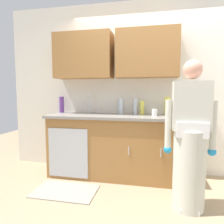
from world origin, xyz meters
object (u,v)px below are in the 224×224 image
(bottle_water_tall, at_px, (135,106))
(knife_on_counter, at_px, (72,113))
(bottle_cleaner_spray, at_px, (167,106))
(bottle_soap, at_px, (121,106))
(bottle_dish_liquid, at_px, (62,105))
(bottle_water_short, at_px, (142,108))
(person_at_sink, at_px, (190,147))
(sink, at_px, (89,115))
(cup_by_sink, at_px, (155,113))

(bottle_water_tall, relative_size, knife_on_counter, 1.03)
(bottle_cleaner_spray, relative_size, bottle_soap, 1.13)
(bottle_water_tall, height_order, bottle_dish_liquid, bottle_dish_liquid)
(bottle_water_short, bearing_deg, person_at_sink, -57.64)
(sink, xyz_separation_m, bottle_dish_liquid, (-0.55, 0.19, 0.15))
(sink, height_order, knife_on_counter, sink)
(person_at_sink, height_order, bottle_water_short, person_at_sink)
(person_at_sink, height_order, bottle_dish_liquid, person_at_sink)
(sink, distance_m, person_at_sink, 1.57)
(bottle_soap, distance_m, bottle_water_tall, 0.23)
(person_at_sink, relative_size, bottle_soap, 6.71)
(knife_on_counter, bearing_deg, bottle_cleaner_spray, -57.24)
(bottle_water_short, height_order, knife_on_counter, bottle_water_short)
(bottle_soap, distance_m, bottle_water_short, 0.34)
(bottle_dish_liquid, relative_size, cup_by_sink, 2.69)
(sink, relative_size, knife_on_counter, 2.08)
(bottle_dish_liquid, height_order, knife_on_counter, bottle_dish_liquid)
(bottle_dish_liquid, bearing_deg, bottle_water_tall, -0.29)
(bottle_cleaner_spray, bearing_deg, bottle_water_tall, 178.42)
(bottle_dish_liquid, bearing_deg, knife_on_counter, -12.42)
(bottle_water_tall, bearing_deg, person_at_sink, -53.67)
(bottle_cleaner_spray, height_order, bottle_water_tall, bottle_cleaner_spray)
(sink, xyz_separation_m, cup_by_sink, (0.99, -0.01, 0.06))
(cup_by_sink, bearing_deg, bottle_water_tall, 146.48)
(bottle_water_tall, height_order, knife_on_counter, bottle_water_tall)
(person_at_sink, bearing_deg, knife_on_counter, 152.85)
(sink, height_order, bottle_dish_liquid, sink)
(bottle_soap, relative_size, bottle_water_short, 1.15)
(bottle_cleaner_spray, height_order, bottle_soap, bottle_cleaner_spray)
(person_at_sink, distance_m, bottle_water_short, 1.13)
(bottle_water_short, bearing_deg, bottle_cleaner_spray, 0.62)
(bottle_water_tall, bearing_deg, knife_on_counter, -177.96)
(person_at_sink, relative_size, bottle_dish_liquid, 6.03)
(bottle_cleaner_spray, height_order, bottle_water_short, bottle_cleaner_spray)
(bottle_soap, bearing_deg, person_at_sink, -45.68)
(bottle_soap, height_order, bottle_water_tall, bottle_water_tall)
(person_at_sink, xyz_separation_m, bottle_water_short, (-0.57, 0.90, 0.35))
(sink, height_order, person_at_sink, person_at_sink)
(sink, height_order, bottle_water_tall, sink)
(sink, relative_size, bottle_cleaner_spray, 1.83)
(bottle_soap, bearing_deg, bottle_dish_liquid, -179.72)
(bottle_cleaner_spray, bearing_deg, bottle_soap, 178.04)
(bottle_water_tall, distance_m, cup_by_sink, 0.36)
(cup_by_sink, bearing_deg, bottle_soap, 158.61)
(bottle_water_tall, bearing_deg, bottle_soap, 177.27)
(person_at_sink, bearing_deg, bottle_water_tall, 126.33)
(knife_on_counter, bearing_deg, cup_by_sink, -64.90)
(bottle_water_short, bearing_deg, cup_by_sink, -43.09)
(sink, bearing_deg, bottle_water_tall, 15.06)
(bottle_cleaner_spray, relative_size, bottle_water_tall, 1.10)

